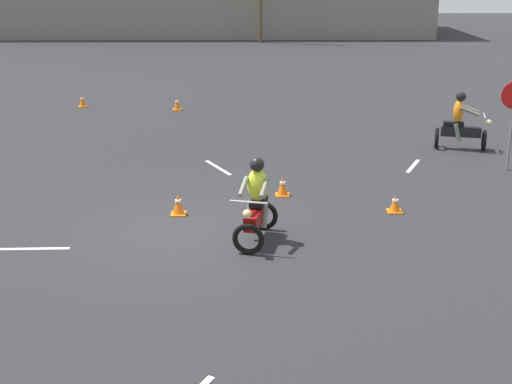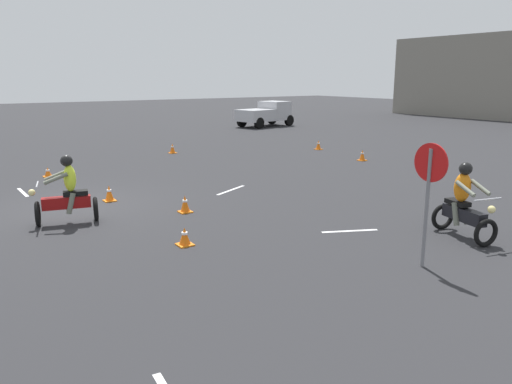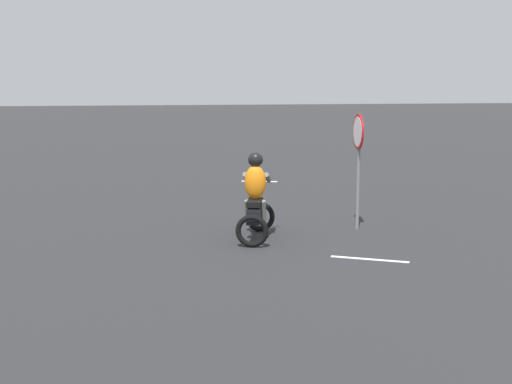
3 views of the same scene
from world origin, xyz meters
The scene contains 15 objects.
ground_plane centered at (0.00, 0.00, 0.00)m, with size 120.00×120.00×0.00m, color #28282B.
motorcycle_rider_foreground centered at (1.50, -0.53, 0.73)m, with size 0.94×1.56×1.66m.
motorcycle_rider_background centered at (7.36, 6.36, 0.73)m, with size 1.56×0.94×1.66m.
pickup_truck centered at (-15.76, 17.21, 0.93)m, with size 2.72×4.43×1.73m.
stop_sign centered at (8.02, 4.23, 1.63)m, with size 0.70×0.08×2.30m.
traffic_cone_near_left centered at (2.13, 2.22, 0.22)m, with size 0.32×0.32×0.45m.
traffic_cone_near_right centered at (-1.20, 12.02, 0.22)m, with size 0.32×0.32×0.46m.
traffic_cone_mid_center centered at (4.50, 1.07, 0.19)m, with size 0.32×0.32×0.39m.
traffic_cone_mid_left centered at (-7.55, 6.26, 0.22)m, with size 0.32×0.32×0.45m.
traffic_cone_far_right centered at (-4.74, 12.64, 0.22)m, with size 0.32×0.32×0.45m.
traffic_cone_far_center centered at (-4.83, 0.28, 0.16)m, with size 0.32×0.32×0.34m.
traffic_cone_far_left centered at (-0.14, 0.97, 0.22)m, with size 0.32×0.32×0.46m.
lane_stripe_ne centered at (5.69, 4.64, 0.00)m, with size 0.10×1.32×0.01m, color silver.
lane_stripe_nw centered at (0.56, 4.54, 0.00)m, with size 0.10×1.50×0.01m, color silver.
lane_stripe_w centered at (-2.70, -0.89, 0.00)m, with size 0.10×1.37×0.01m, color silver.
Camera 2 is at (13.55, -3.18, 3.43)m, focal length 35.00 mm.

